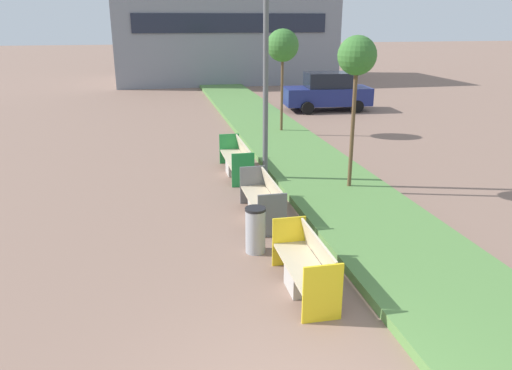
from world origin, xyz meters
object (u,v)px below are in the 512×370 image
litter_bin (255,230)px  bench_yellow_frame (306,270)px  bench_grey_frame (263,203)px  sapling_tree_far (283,46)px  parked_car_distant (327,92)px  street_lamp_post (266,5)px  sapling_tree_near (357,58)px  bench_green_frame (237,161)px

litter_bin → bench_yellow_frame: bearing=-71.6°
bench_yellow_frame → bench_grey_frame: size_ratio=0.91×
sapling_tree_far → parked_car_distant: 6.49m
bench_grey_frame → street_lamp_post: bearing=76.1°
bench_grey_frame → sapling_tree_near: 4.23m
parked_car_distant → street_lamp_post: bearing=-113.3°
bench_grey_frame → litter_bin: bench_grey_frame is taller
bench_yellow_frame → litter_bin: (-0.53, 1.58, 0.10)m
bench_yellow_frame → litter_bin: bearing=108.4°
bench_green_frame → parked_car_distant: parked_car_distant is taller
street_lamp_post → sapling_tree_far: street_lamp_post is taller
litter_bin → street_lamp_post: size_ratio=0.11×
litter_bin → street_lamp_post: 6.03m
sapling_tree_near → street_lamp_post: bearing=149.2°
litter_bin → parked_car_distant: 16.29m
sapling_tree_near → parked_car_distant: 12.65m
litter_bin → sapling_tree_far: 10.88m
bench_grey_frame → parked_car_distant: 14.55m
bench_grey_frame → bench_green_frame: size_ratio=0.86×
bench_yellow_frame → sapling_tree_near: size_ratio=0.48×
bench_green_frame → litter_bin: (-0.53, -5.18, 0.08)m
sapling_tree_near → parked_car_distant: bearing=73.2°
parked_car_distant → litter_bin: bearing=-110.1°
bench_grey_frame → litter_bin: 1.76m
litter_bin → street_lamp_post: (1.14, 4.15, 4.22)m
bench_yellow_frame → sapling_tree_near: sapling_tree_near is taller
parked_car_distant → bench_green_frame: bearing=-118.4°
bench_green_frame → sapling_tree_near: (2.60, -2.21, 3.06)m
street_lamp_post → sapling_tree_far: 6.32m
litter_bin → street_lamp_post: street_lamp_post is taller
bench_yellow_frame → bench_grey_frame: same height
bench_grey_frame → sapling_tree_near: size_ratio=0.53×
bench_grey_frame → bench_yellow_frame: bearing=-90.0°
litter_bin → sapling_tree_near: (3.14, 2.96, 2.98)m
sapling_tree_near → sapling_tree_far: (0.00, 7.05, -0.07)m
bench_yellow_frame → bench_grey_frame: bearing=90.0°
bench_grey_frame → sapling_tree_far: size_ratio=0.52×
bench_yellow_frame → street_lamp_post: street_lamp_post is taller
bench_yellow_frame → parked_car_distant: size_ratio=0.44×
sapling_tree_far → parked_car_distant: sapling_tree_far is taller
bench_grey_frame → parked_car_distant: parked_car_distant is taller
bench_yellow_frame → street_lamp_post: size_ratio=0.22×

